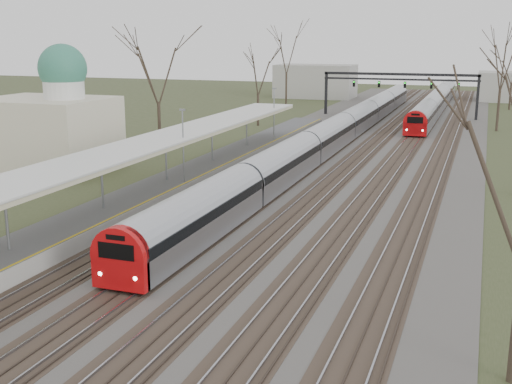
% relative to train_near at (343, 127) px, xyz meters
% --- Properties ---
extents(track_bed, '(24.00, 160.00, 0.22)m').
position_rel_train_near_xyz_m(track_bed, '(2.76, -6.77, -1.42)').
color(track_bed, '#474442').
rests_on(track_bed, ground).
extents(platform, '(3.50, 69.00, 1.00)m').
position_rel_train_near_xyz_m(platform, '(-6.55, -24.27, -0.98)').
color(platform, '#9E9B93').
rests_on(platform, ground).
extents(canopy, '(4.10, 50.00, 3.11)m').
position_rel_train_near_xyz_m(canopy, '(-6.55, -28.78, 2.45)').
color(canopy, slate).
rests_on(canopy, platform).
extents(dome_building, '(10.00, 8.00, 10.30)m').
position_rel_train_near_xyz_m(dome_building, '(-19.21, -23.77, 2.24)').
color(dome_building, beige).
rests_on(dome_building, ground).
extents(signal_gantry, '(21.00, 0.59, 6.08)m').
position_rel_train_near_xyz_m(signal_gantry, '(2.79, 23.22, 3.43)').
color(signal_gantry, black).
rests_on(signal_gantry, ground).
extents(tree_west_far, '(5.50, 5.50, 11.33)m').
position_rel_train_near_xyz_m(tree_west_far, '(-14.50, -13.77, 6.54)').
color(tree_west_far, '#2D231C').
rests_on(tree_west_far, ground).
extents(train_near, '(2.62, 90.21, 3.05)m').
position_rel_train_near_xyz_m(train_near, '(0.00, 0.00, 0.00)').
color(train_near, '#A4A6AE').
rests_on(train_near, ground).
extents(train_far, '(2.62, 60.21, 3.05)m').
position_rel_train_near_xyz_m(train_far, '(7.00, 34.14, 0.00)').
color(train_far, '#A4A6AE').
rests_on(train_far, ground).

